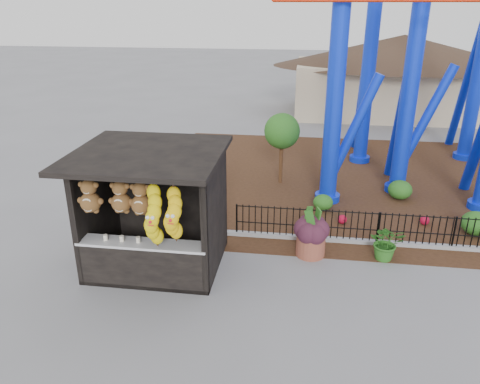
# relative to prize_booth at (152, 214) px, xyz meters

# --- Properties ---
(ground) EXTENTS (120.00, 120.00, 0.00)m
(ground) POSITION_rel_prize_booth_xyz_m (2.99, -0.89, -1.54)
(ground) COLOR slate
(ground) RESTS_ON ground
(mulch_bed) EXTENTS (18.00, 12.00, 0.02)m
(mulch_bed) POSITION_rel_prize_booth_xyz_m (6.99, 7.11, -1.53)
(mulch_bed) COLOR #331E11
(mulch_bed) RESTS_ON ground
(curb) EXTENTS (18.00, 0.18, 0.12)m
(curb) POSITION_rel_prize_booth_xyz_m (6.99, 2.11, -1.48)
(curb) COLOR gray
(curb) RESTS_ON ground
(prize_booth) EXTENTS (3.50, 3.40, 3.12)m
(prize_booth) POSITION_rel_prize_booth_xyz_m (0.00, 0.00, 0.00)
(prize_booth) COLOR black
(prize_booth) RESTS_ON ground
(picket_fence) EXTENTS (12.20, 0.06, 1.00)m
(picket_fence) POSITION_rel_prize_booth_xyz_m (7.89, 2.11, -1.04)
(picket_fence) COLOR black
(picket_fence) RESTS_ON ground
(terracotta_planter) EXTENTS (0.99, 0.99, 0.64)m
(terracotta_planter) POSITION_rel_prize_booth_xyz_m (3.93, 1.27, -1.22)
(terracotta_planter) COLOR brown
(terracotta_planter) RESTS_ON ground
(planter_foliage) EXTENTS (0.70, 0.70, 0.64)m
(planter_foliage) POSITION_rel_prize_booth_xyz_m (3.93, 1.27, -0.57)
(planter_foliage) COLOR #341422
(planter_foliage) RESTS_ON terracotta_planter
(potted_plant) EXTENTS (0.95, 0.84, 1.00)m
(potted_plant) POSITION_rel_prize_booth_xyz_m (5.90, 1.32, -1.04)
(potted_plant) COLOR #255E1B
(potted_plant) RESTS_ON ground
(landscaping) EXTENTS (8.25, 3.30, 0.69)m
(landscaping) POSITION_rel_prize_booth_xyz_m (8.10, 4.36, -1.23)
(landscaping) COLOR #225519
(landscaping) RESTS_ON mulch_bed
(pavilion) EXTENTS (15.00, 15.00, 4.80)m
(pavilion) POSITION_rel_prize_booth_xyz_m (8.99, 19.11, 1.53)
(pavilion) COLOR #BFAD8C
(pavilion) RESTS_ON ground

